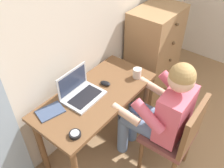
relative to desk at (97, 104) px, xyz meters
The scene contains 10 objects.
wall_back 0.75m from the desk, 59.60° to the left, with size 4.80×0.05×2.50m, color beige.
desk is the anchor object (origin of this frame).
dresser 1.13m from the desk, ahead, with size 0.64×0.47×1.14m.
chair 0.75m from the desk, 72.39° to the right, with size 0.43×0.41×0.90m.
person_seated 0.57m from the desk, 67.27° to the right, with size 0.54×0.59×1.22m.
laptop 0.22m from the desk, 138.76° to the left, with size 0.35×0.26×0.24m.
computer_mouse 0.20m from the desk, ahead, with size 0.06×0.10×0.03m, color black.
desk_clock 0.49m from the desk, 157.69° to the right, with size 0.09×0.09×0.03m.
notebook_pad 0.44m from the desk, 159.49° to the left, with size 0.21×0.15×0.01m, color #3D4C6B.
coffee_mug 0.48m from the desk, 19.08° to the right, with size 0.12×0.08×0.09m.
Camera 1 is at (-1.35, 0.77, 2.17)m, focal length 38.65 mm.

